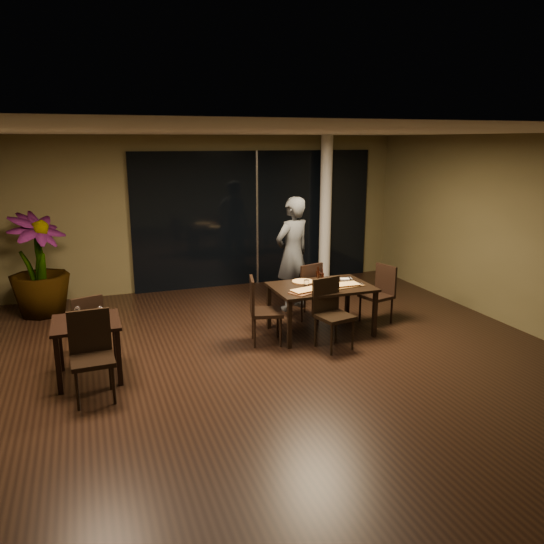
{
  "coord_description": "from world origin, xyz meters",
  "views": [
    {
      "loc": [
        -2.33,
        -6.25,
        2.9
      ],
      "look_at": [
        0.18,
        0.73,
        1.05
      ],
      "focal_mm": 35.0,
      "sensor_mm": 36.0,
      "label": 1
    }
  ],
  "objects_px": {
    "bottle_c": "(318,276)",
    "potted_plant": "(38,265)",
    "chair_main_near": "(331,309)",
    "side_table": "(87,331)",
    "bottle_b": "(322,277)",
    "diner": "(292,254)",
    "chair_main_left": "(260,307)",
    "chair_main_right": "(380,291)",
    "chair_side_far": "(86,324)",
    "main_table": "(321,290)",
    "chair_main_far": "(307,288)",
    "chair_side_near": "(92,350)",
    "bottle_a": "(318,277)"
  },
  "relations": [
    {
      "from": "diner",
      "to": "potted_plant",
      "type": "bearing_deg",
      "value": -37.89
    },
    {
      "from": "main_table",
      "to": "chair_main_right",
      "type": "height_order",
      "value": "chair_main_right"
    },
    {
      "from": "bottle_c",
      "to": "potted_plant",
      "type": "bearing_deg",
      "value": 150.39
    },
    {
      "from": "side_table",
      "to": "chair_main_right",
      "type": "bearing_deg",
      "value": 8.05
    },
    {
      "from": "bottle_c",
      "to": "bottle_b",
      "type": "bearing_deg",
      "value": -35.24
    },
    {
      "from": "bottle_b",
      "to": "chair_main_far",
      "type": "bearing_deg",
      "value": 87.57
    },
    {
      "from": "chair_main_far",
      "to": "bottle_b",
      "type": "relative_size",
      "value": 3.74
    },
    {
      "from": "bottle_a",
      "to": "diner",
      "type": "bearing_deg",
      "value": 86.95
    },
    {
      "from": "side_table",
      "to": "chair_main_left",
      "type": "distance_m",
      "value": 2.42
    },
    {
      "from": "chair_main_near",
      "to": "chair_side_far",
      "type": "xyz_separation_m",
      "value": [
        -3.3,
        0.7,
        -0.05
      ]
    },
    {
      "from": "diner",
      "to": "chair_main_right",
      "type": "bearing_deg",
      "value": 112.51
    },
    {
      "from": "main_table",
      "to": "chair_side_far",
      "type": "xyz_separation_m",
      "value": [
        -3.41,
        0.14,
        -0.17
      ]
    },
    {
      "from": "chair_side_far",
      "to": "bottle_c",
      "type": "height_order",
      "value": "bottle_c"
    },
    {
      "from": "side_table",
      "to": "chair_side_near",
      "type": "height_order",
      "value": "chair_side_near"
    },
    {
      "from": "bottle_c",
      "to": "chair_main_far",
      "type": "bearing_deg",
      "value": 82.32
    },
    {
      "from": "chair_main_far",
      "to": "chair_main_right",
      "type": "bearing_deg",
      "value": 137.27
    },
    {
      "from": "main_table",
      "to": "chair_main_right",
      "type": "relative_size",
      "value": 1.59
    },
    {
      "from": "chair_main_near",
      "to": "potted_plant",
      "type": "height_order",
      "value": "potted_plant"
    },
    {
      "from": "side_table",
      "to": "bottle_b",
      "type": "xyz_separation_m",
      "value": [
        3.43,
        0.53,
        0.25
      ]
    },
    {
      "from": "chair_side_near",
      "to": "diner",
      "type": "relative_size",
      "value": 0.51
    },
    {
      "from": "chair_main_left",
      "to": "chair_side_far",
      "type": "bearing_deg",
      "value": 97.86
    },
    {
      "from": "chair_main_far",
      "to": "potted_plant",
      "type": "bearing_deg",
      "value": -38.68
    },
    {
      "from": "chair_side_near",
      "to": "chair_main_far",
      "type": "bearing_deg",
      "value": 24.15
    },
    {
      "from": "chair_side_far",
      "to": "bottle_b",
      "type": "distance_m",
      "value": 3.46
    },
    {
      "from": "chair_side_near",
      "to": "potted_plant",
      "type": "bearing_deg",
      "value": 99.74
    },
    {
      "from": "bottle_a",
      "to": "main_table",
      "type": "bearing_deg",
      "value": -33.17
    },
    {
      "from": "side_table",
      "to": "chair_main_left",
      "type": "relative_size",
      "value": 0.81
    },
    {
      "from": "chair_main_left",
      "to": "chair_main_right",
      "type": "bearing_deg",
      "value": -69.75
    },
    {
      "from": "main_table",
      "to": "bottle_a",
      "type": "distance_m",
      "value": 0.22
    },
    {
      "from": "chair_main_far",
      "to": "potted_plant",
      "type": "xyz_separation_m",
      "value": [
        -4.16,
        1.72,
        0.34
      ]
    },
    {
      "from": "bottle_a",
      "to": "chair_main_far",
      "type": "bearing_deg",
      "value": 81.62
    },
    {
      "from": "diner",
      "to": "chair_side_near",
      "type": "bearing_deg",
      "value": 11.61
    },
    {
      "from": "chair_main_near",
      "to": "chair_side_near",
      "type": "relative_size",
      "value": 0.98
    },
    {
      "from": "chair_main_left",
      "to": "bottle_b",
      "type": "distance_m",
      "value": 1.1
    },
    {
      "from": "chair_main_far",
      "to": "chair_main_left",
      "type": "distance_m",
      "value": 1.32
    },
    {
      "from": "chair_main_right",
      "to": "main_table",
      "type": "bearing_deg",
      "value": -97.5
    },
    {
      "from": "chair_main_left",
      "to": "bottle_c",
      "type": "relative_size",
      "value": 3.48
    },
    {
      "from": "diner",
      "to": "bottle_b",
      "type": "distance_m",
      "value": 1.21
    },
    {
      "from": "side_table",
      "to": "potted_plant",
      "type": "xyz_separation_m",
      "value": [
        -0.7,
        2.89,
        0.25
      ]
    },
    {
      "from": "chair_main_far",
      "to": "potted_plant",
      "type": "distance_m",
      "value": 4.51
    },
    {
      "from": "chair_main_right",
      "to": "chair_side_near",
      "type": "distance_m",
      "value": 4.64
    },
    {
      "from": "chair_main_far",
      "to": "chair_side_far",
      "type": "height_order",
      "value": "chair_main_far"
    },
    {
      "from": "chair_main_near",
      "to": "bottle_c",
      "type": "relative_size",
      "value": 3.52
    },
    {
      "from": "chair_main_left",
      "to": "diner",
      "type": "bearing_deg",
      "value": -23.85
    },
    {
      "from": "side_table",
      "to": "chair_main_near",
      "type": "distance_m",
      "value": 3.29
    },
    {
      "from": "diner",
      "to": "chair_side_far",
      "type": "bearing_deg",
      "value": -4.58
    },
    {
      "from": "chair_main_left",
      "to": "bottle_c",
      "type": "height_order",
      "value": "bottle_c"
    },
    {
      "from": "main_table",
      "to": "chair_main_near",
      "type": "xyz_separation_m",
      "value": [
        -0.11,
        -0.56,
        -0.12
      ]
    },
    {
      "from": "potted_plant",
      "to": "bottle_c",
      "type": "bearing_deg",
      "value": -29.61
    },
    {
      "from": "side_table",
      "to": "chair_main_near",
      "type": "height_order",
      "value": "chair_main_near"
    }
  ]
}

